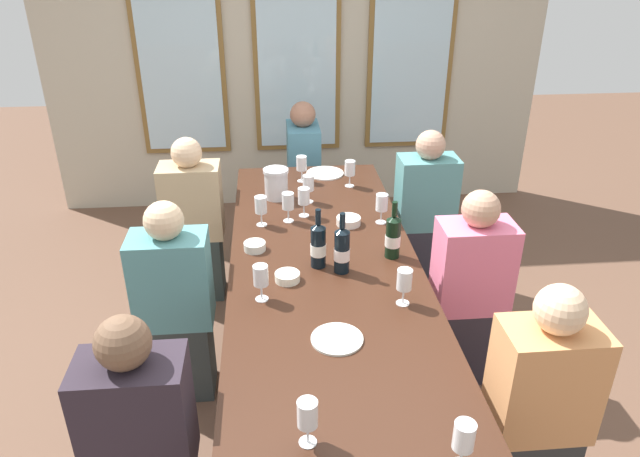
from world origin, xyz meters
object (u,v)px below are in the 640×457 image
at_px(white_plate_0, 337,339).
at_px(wine_glass_8, 261,277).
at_px(wine_glass_9, 404,281).
at_px(wine_glass_2, 288,202).
at_px(wine_bottle_2, 393,236).
at_px(wine_glass_10, 261,205).
at_px(seated_person_2, 194,224).
at_px(wine_glass_6, 304,197).
at_px(wine_bottle_0, 342,250).
at_px(tasting_bowl_2, 287,277).
at_px(tasting_bowl_1, 348,221).
at_px(wine_glass_5, 307,416).
at_px(white_plate_1, 325,173).
at_px(wine_bottle_1, 318,245).
at_px(seated_person_1, 469,293).
at_px(dining_table, 325,275).
at_px(tasting_bowl_0, 255,246).
at_px(seated_person_6, 304,176).
at_px(seated_person_0, 175,308).
at_px(seated_person_5, 537,412).
at_px(wine_glass_3, 308,184).
at_px(seated_person_3, 424,215).
at_px(wine_glass_4, 302,165).
at_px(seated_person_4, 143,450).
at_px(wine_glass_7, 464,438).
at_px(wine_glass_1, 382,203).
at_px(wine_glass_0, 350,169).
at_px(metal_pitcher, 276,183).

relative_size(white_plate_0, wine_glass_8, 1.23).
bearing_deg(wine_glass_9, wine_glass_2, 118.30).
distance_m(wine_bottle_2, wine_glass_10, 0.78).
height_order(wine_glass_2, seated_person_2, seated_person_2).
relative_size(wine_glass_6, wine_glass_8, 1.00).
relative_size(wine_bottle_0, tasting_bowl_2, 2.61).
xyz_separation_m(tasting_bowl_1, wine_glass_5, (-0.34, -1.57, 0.10)).
height_order(white_plate_1, wine_bottle_1, wine_bottle_1).
distance_m(white_plate_1, seated_person_1, 1.40).
bearing_deg(dining_table, seated_person_2, 128.82).
relative_size(wine_glass_2, wine_glass_5, 1.00).
bearing_deg(seated_person_2, wine_bottle_0, -50.74).
distance_m(tasting_bowl_0, seated_person_6, 1.59).
height_order(wine_glass_5, seated_person_1, seated_person_1).
bearing_deg(seated_person_0, seated_person_5, -29.42).
height_order(wine_bottle_1, wine_glass_3, wine_bottle_1).
height_order(seated_person_2, seated_person_5, same).
bearing_deg(wine_glass_10, seated_person_5, -50.97).
bearing_deg(wine_glass_10, seated_person_0, -133.52).
distance_m(wine_glass_3, seated_person_0, 1.11).
height_order(tasting_bowl_2, seated_person_3, seated_person_3).
bearing_deg(wine_glass_4, seated_person_3, -10.08).
relative_size(seated_person_1, seated_person_4, 1.00).
bearing_deg(wine_glass_7, seated_person_3, 78.18).
bearing_deg(wine_glass_1, seated_person_2, 155.59).
height_order(wine_glass_1, wine_glass_6, same).
bearing_deg(seated_person_0, seated_person_3, 32.06).
distance_m(wine_glass_10, seated_person_3, 1.23).
bearing_deg(wine_glass_4, white_plate_1, 34.85).
xyz_separation_m(wine_glass_1, seated_person_4, (-1.12, -1.35, -0.34)).
relative_size(wine_glass_1, wine_glass_6, 1.00).
distance_m(tasting_bowl_2, wine_glass_9, 0.57).
bearing_deg(white_plate_0, wine_glass_2, 97.72).
bearing_deg(wine_bottle_1, wine_glass_0, 73.70).
relative_size(seated_person_3, seated_person_6, 1.00).
relative_size(wine_glass_0, wine_glass_9, 1.00).
bearing_deg(seated_person_4, wine_bottle_1, 51.25).
xyz_separation_m(wine_glass_1, seated_person_5, (0.40, -1.30, -0.34)).
height_order(metal_pitcher, wine_glass_3, metal_pitcher).
relative_size(metal_pitcher, seated_person_0, 0.17).
distance_m(tasting_bowl_2, wine_glass_5, 1.00).
relative_size(dining_table, wine_glass_5, 15.67).
xyz_separation_m(wine_glass_6, seated_person_4, (-0.69, -1.48, -0.34)).
relative_size(wine_glass_7, seated_person_2, 0.16).
distance_m(metal_pitcher, wine_glass_5, 1.98).
height_order(tasting_bowl_0, wine_glass_9, wine_glass_9).
distance_m(wine_bottle_0, wine_glass_3, 0.84).
xyz_separation_m(dining_table, wine_glass_6, (-0.07, 0.56, 0.18)).
xyz_separation_m(wine_glass_0, wine_glass_1, (0.11, -0.55, 0.00)).
height_order(wine_bottle_0, seated_person_4, seated_person_4).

